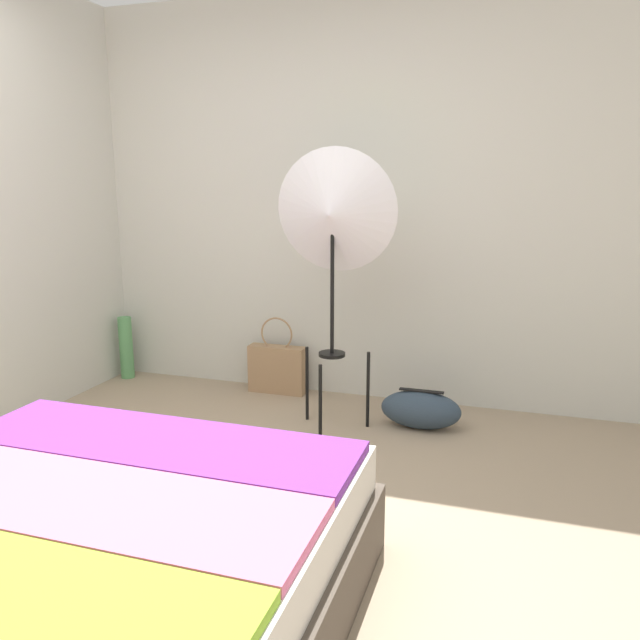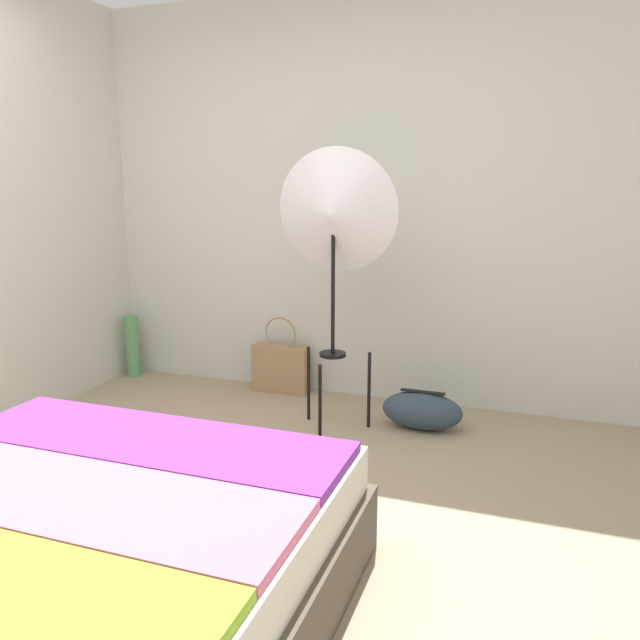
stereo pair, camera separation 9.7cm
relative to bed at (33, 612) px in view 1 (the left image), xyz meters
name	(u,v)px [view 1 (the left image)]	position (x,y,z in m)	size (l,w,h in m)	color
ground_plane	(135,554)	(-0.11, 0.63, -0.23)	(14.00, 14.00, 0.00)	gray
wall_back	(308,202)	(-0.11, 2.76, 1.07)	(8.00, 0.05, 2.60)	beige
bed	(33,612)	(0.00, 0.00, 0.00)	(1.61, 2.00, 0.47)	#4C4238
photo_umbrella	(333,215)	(0.26, 2.08, 1.02)	(0.70, 0.35, 1.62)	black
tote_bag	(277,368)	(-0.29, 2.61, -0.06)	(0.40, 0.11, 0.53)	#9E7A56
duffel_bag	(421,410)	(0.75, 2.27, -0.12)	(0.47, 0.23, 0.23)	#2D3D4C
paper_roll	(126,348)	(-1.48, 2.58, 0.00)	(0.10, 0.10, 0.46)	#56995B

